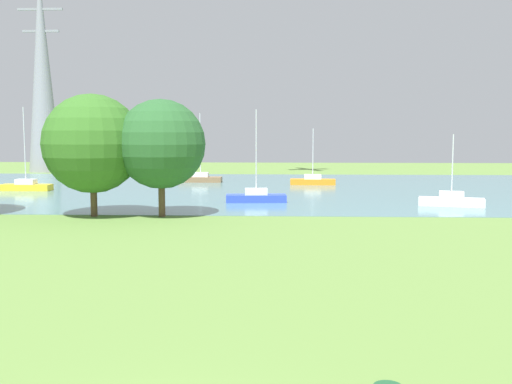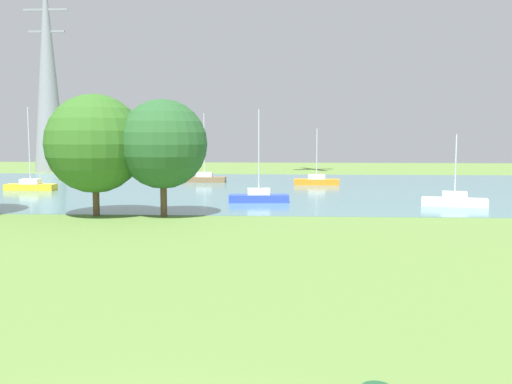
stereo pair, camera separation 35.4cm
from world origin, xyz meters
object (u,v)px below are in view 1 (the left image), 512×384
(sailboat_yellow, at_px, (26,186))
(sailboat_blue, at_px, (256,197))
(electricity_pylon, at_px, (42,71))
(sailboat_white, at_px, (451,200))
(tree_east_far, at_px, (92,144))
(tree_mid_shore, at_px, (161,144))
(sailboat_orange, at_px, (313,181))
(sailboat_brown, at_px, (200,178))

(sailboat_yellow, bearing_deg, sailboat_blue, -20.78)
(sailboat_yellow, relative_size, electricity_pylon, 0.28)
(sailboat_white, xyz_separation_m, tree_east_far, (-25.43, -6.76, 4.40))
(sailboat_yellow, bearing_deg, tree_mid_shore, -45.46)
(sailboat_yellow, bearing_deg, sailboat_white, -15.35)
(electricity_pylon, bearing_deg, sailboat_orange, -28.08)
(sailboat_blue, distance_m, sailboat_orange, 17.22)
(sailboat_orange, distance_m, tree_east_far, 29.79)
(sailboat_brown, distance_m, tree_mid_shore, 27.84)
(sailboat_white, distance_m, sailboat_brown, 30.38)
(tree_east_far, bearing_deg, sailboat_orange, 57.60)
(sailboat_white, relative_size, tree_east_far, 0.67)
(tree_mid_shore, xyz_separation_m, electricity_pylon, (-26.06, 44.67, 9.44))
(sailboat_brown, bearing_deg, sailboat_yellow, -145.84)
(sailboat_yellow, xyz_separation_m, sailboat_brown, (15.45, 10.48, -0.00))
(tree_mid_shore, bearing_deg, sailboat_brown, 92.63)
(sailboat_yellow, xyz_separation_m, sailboat_orange, (27.94, 7.80, -0.02))
(sailboat_white, xyz_separation_m, electricity_pylon, (-46.93, 38.01, 13.81))
(sailboat_yellow, bearing_deg, sailboat_brown, 34.16)
(sailboat_orange, height_order, electricity_pylon, electricity_pylon)
(sailboat_white, height_order, tree_east_far, tree_east_far)
(sailboat_blue, relative_size, sailboat_orange, 1.23)
(sailboat_white, bearing_deg, electricity_pylon, 141.00)
(sailboat_blue, height_order, sailboat_orange, sailboat_blue)
(sailboat_brown, xyz_separation_m, electricity_pylon, (-24.80, 17.21, 13.79))
(tree_mid_shore, bearing_deg, tree_east_far, -178.77)
(sailboat_orange, relative_size, sailboat_brown, 0.78)
(tree_east_far, bearing_deg, electricity_pylon, 115.66)
(tree_east_far, relative_size, electricity_pylon, 0.29)
(sailboat_white, relative_size, sailboat_brown, 0.70)
(tree_east_far, bearing_deg, tree_mid_shore, 1.23)
(sailboat_brown, xyz_separation_m, tree_mid_shore, (1.26, -27.47, 4.34))
(sailboat_white, bearing_deg, tree_mid_shore, -162.30)
(sailboat_white, relative_size, electricity_pylon, 0.19)
(sailboat_yellow, height_order, sailboat_white, sailboat_yellow)
(sailboat_brown, bearing_deg, tree_mid_shore, -87.37)
(sailboat_brown, distance_m, electricity_pylon, 33.18)
(sailboat_orange, bearing_deg, sailboat_white, -61.98)
(tree_mid_shore, bearing_deg, sailboat_orange, 65.62)
(sailboat_brown, bearing_deg, electricity_pylon, 145.24)
(sailboat_orange, xyz_separation_m, sailboat_brown, (-12.50, 2.69, 0.02))
(sailboat_white, height_order, electricity_pylon, electricity_pylon)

